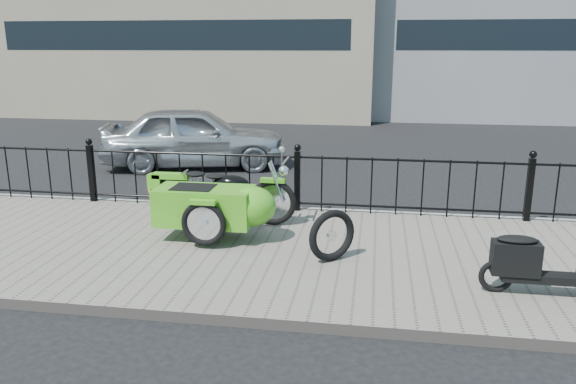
% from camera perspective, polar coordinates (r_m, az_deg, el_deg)
% --- Properties ---
extents(ground, '(120.00, 120.00, 0.00)m').
position_cam_1_polar(ground, '(7.85, -0.41, -5.37)').
color(ground, black).
rests_on(ground, ground).
extents(sidewalk, '(30.00, 3.80, 0.12)m').
position_cam_1_polar(sidewalk, '(7.37, -1.05, -6.26)').
color(sidewalk, slate).
rests_on(sidewalk, ground).
extents(curb, '(30.00, 0.10, 0.12)m').
position_cam_1_polar(curb, '(9.18, 1.07, -1.96)').
color(curb, gray).
rests_on(curb, ground).
extents(iron_fence, '(14.11, 0.11, 1.08)m').
position_cam_1_polar(iron_fence, '(8.91, 0.96, 1.03)').
color(iron_fence, black).
rests_on(iron_fence, sidewalk).
extents(motorcycle_sidecar, '(2.28, 1.48, 0.98)m').
position_cam_1_polar(motorcycle_sidecar, '(7.75, -6.89, -1.13)').
color(motorcycle_sidecar, black).
rests_on(motorcycle_sidecar, sidewalk).
extents(scooter, '(1.34, 0.39, 0.91)m').
position_cam_1_polar(scooter, '(6.51, 23.94, -6.63)').
color(scooter, black).
rests_on(scooter, sidewalk).
extents(spare_tire, '(0.56, 0.49, 0.65)m').
position_cam_1_polar(spare_tire, '(6.88, 4.48, -4.43)').
color(spare_tire, black).
rests_on(spare_tire, sidewalk).
extents(sedan_car, '(4.32, 2.55, 1.38)m').
position_cam_1_polar(sedan_car, '(12.83, -9.45, 5.56)').
color(sedan_car, '#B7B9BE').
rests_on(sedan_car, ground).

